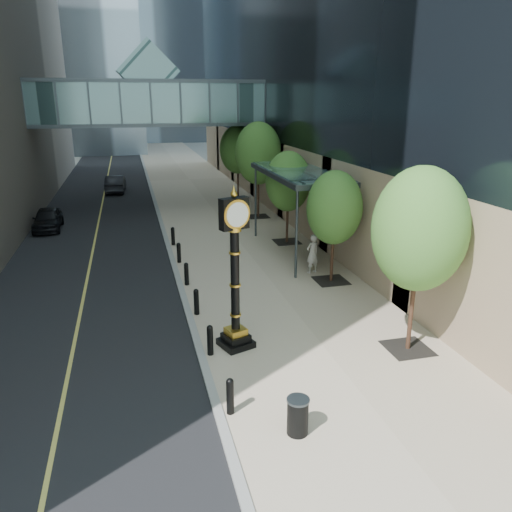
% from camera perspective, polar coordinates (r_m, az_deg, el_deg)
% --- Properties ---
extents(ground, '(320.00, 320.00, 0.00)m').
position_cam_1_polar(ground, '(13.54, 9.84, -18.21)').
color(ground, gray).
rests_on(ground, ground).
extents(road, '(8.00, 180.00, 0.02)m').
position_cam_1_polar(road, '(50.59, -16.74, 7.99)').
color(road, black).
rests_on(road, ground).
extents(sidewalk, '(8.00, 180.00, 0.06)m').
position_cam_1_polar(sidewalk, '(50.86, -7.62, 8.64)').
color(sidewalk, '#B8A58D').
rests_on(sidewalk, ground).
extents(curb, '(0.25, 180.00, 0.07)m').
position_cam_1_polar(curb, '(50.57, -12.17, 8.36)').
color(curb, gray).
rests_on(curb, ground).
extents(skywalk, '(17.00, 4.20, 5.80)m').
position_cam_1_polar(skywalk, '(37.96, -12.08, 17.05)').
color(skywalk, slate).
rests_on(skywalk, ground).
extents(entrance_canopy, '(3.00, 8.00, 4.38)m').
position_cam_1_polar(entrance_canopy, '(25.58, 4.83, 9.32)').
color(entrance_canopy, '#383F44').
rests_on(entrance_canopy, ground).
extents(bollard_row, '(0.20, 16.20, 0.90)m').
position_cam_1_polar(bollard_row, '(20.41, -7.42, -3.65)').
color(bollard_row, black).
rests_on(bollard_row, sidewalk).
extents(street_trees, '(3.08, 28.86, 6.34)m').
position_cam_1_polar(street_trees, '(28.23, 3.23, 9.64)').
color(street_trees, black).
rests_on(street_trees, sidewalk).
extents(street_clock, '(1.24, 1.24, 5.17)m').
position_cam_1_polar(street_clock, '(15.80, -2.41, -3.02)').
color(street_clock, black).
rests_on(street_clock, sidewalk).
extents(trash_bin, '(0.66, 0.66, 0.90)m').
position_cam_1_polar(trash_bin, '(12.70, 4.78, -17.88)').
color(trash_bin, black).
rests_on(trash_bin, sidewalk).
extents(pedestrian, '(0.79, 0.65, 1.84)m').
position_cam_1_polar(pedestrian, '(23.19, 6.47, 0.26)').
color(pedestrian, '#AFA8A1').
rests_on(pedestrian, sidewalk).
extents(car_near, '(1.65, 3.97, 1.34)m').
position_cam_1_polar(car_near, '(33.57, -22.72, 3.93)').
color(car_near, black).
rests_on(car_near, road).
extents(car_far, '(1.77, 4.47, 1.45)m').
position_cam_1_polar(car_far, '(45.35, -15.75, 7.97)').
color(car_far, black).
rests_on(car_far, road).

